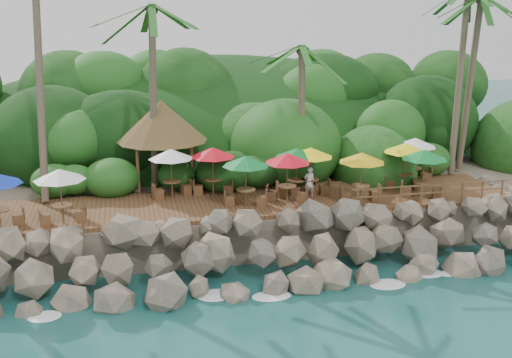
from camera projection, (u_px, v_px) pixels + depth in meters
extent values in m
plane|color=#19514F|center=(286.00, 294.00, 25.75)|extent=(140.00, 140.00, 0.00)
cube|color=gray|center=(224.00, 174.00, 40.54)|extent=(32.00, 25.20, 2.10)
ellipsoid|color=#143811|center=(209.00, 162.00, 47.88)|extent=(44.80, 28.00, 15.40)
cube|color=brown|center=(256.00, 202.00, 30.81)|extent=(26.00, 5.00, 0.20)
ellipsoid|color=white|center=(64.00, 312.00, 24.20)|extent=(1.20, 0.80, 0.06)
ellipsoid|color=white|center=(141.00, 305.00, 24.81)|extent=(1.20, 0.80, 0.06)
ellipsoid|color=white|center=(214.00, 297.00, 25.42)|extent=(1.20, 0.80, 0.06)
ellipsoid|color=white|center=(284.00, 291.00, 26.03)|extent=(1.20, 0.80, 0.06)
ellipsoid|color=white|center=(351.00, 284.00, 26.63)|extent=(1.20, 0.80, 0.06)
ellipsoid|color=white|center=(415.00, 278.00, 27.24)|extent=(1.20, 0.80, 0.06)
ellipsoid|color=white|center=(476.00, 272.00, 27.85)|extent=(1.20, 0.80, 0.06)
cylinder|color=brown|center=(39.00, 75.00, 29.74)|extent=(0.64, 2.86, 12.11)
cylinder|color=brown|center=(153.00, 100.00, 31.69)|extent=(0.65, 1.32, 9.41)
ellipsoid|color=#23601E|center=(149.00, 5.00, 30.42)|extent=(6.00, 6.00, 2.40)
cylinder|color=brown|center=(302.00, 116.00, 33.13)|extent=(0.69, 0.69, 7.35)
ellipsoid|color=#23601E|center=(303.00, 47.00, 32.15)|extent=(6.00, 6.00, 2.40)
cylinder|color=brown|center=(459.00, 83.00, 34.63)|extent=(1.14, 1.44, 10.40)
cylinder|color=brown|center=(470.00, 86.00, 35.21)|extent=(0.47, 1.02, 9.93)
cylinder|color=brown|center=(138.00, 170.00, 31.76)|extent=(0.16, 0.16, 2.40)
cylinder|color=brown|center=(192.00, 167.00, 32.33)|extent=(0.16, 0.16, 2.40)
cylinder|color=brown|center=(137.00, 158.00, 34.40)|extent=(0.16, 0.16, 2.40)
cylinder|color=brown|center=(186.00, 155.00, 34.97)|extent=(0.16, 0.16, 2.40)
cone|color=brown|center=(162.00, 121.00, 32.75)|extent=(4.86, 4.86, 2.20)
cylinder|color=brown|center=(422.00, 190.00, 31.12)|extent=(0.09, 0.09, 0.81)
cylinder|color=brown|center=(423.00, 182.00, 31.01)|extent=(0.92, 0.92, 0.05)
cylinder|color=brown|center=(423.00, 174.00, 30.90)|extent=(0.05, 0.05, 2.41)
cone|color=#0D762E|center=(425.00, 154.00, 30.62)|extent=(2.31, 2.31, 0.49)
cube|color=brown|center=(406.00, 192.00, 31.29)|extent=(0.60, 0.60, 0.50)
cube|color=brown|center=(437.00, 193.00, 31.02)|extent=(0.60, 0.60, 0.50)
cylinder|color=brown|center=(0.00, 219.00, 26.77)|extent=(0.09, 0.09, 0.81)
cube|color=brown|center=(19.00, 220.00, 27.19)|extent=(0.58, 0.58, 0.50)
cylinder|color=brown|center=(287.00, 194.00, 30.38)|extent=(0.09, 0.09, 0.81)
cylinder|color=brown|center=(287.00, 186.00, 30.27)|extent=(0.92, 0.92, 0.05)
cylinder|color=brown|center=(287.00, 179.00, 30.16)|extent=(0.05, 0.05, 2.41)
cone|color=red|center=(287.00, 158.00, 29.88)|extent=(2.31, 2.31, 0.49)
cube|color=brown|center=(272.00, 196.00, 30.58)|extent=(0.61, 0.61, 0.50)
cube|color=brown|center=(302.00, 198.00, 30.26)|extent=(0.61, 0.61, 0.50)
cylinder|color=brown|center=(310.00, 187.00, 31.57)|extent=(0.09, 0.09, 0.81)
cylinder|color=brown|center=(310.00, 179.00, 31.46)|extent=(0.92, 0.92, 0.05)
cylinder|color=brown|center=(310.00, 172.00, 31.36)|extent=(0.05, 0.05, 2.41)
cone|color=yellow|center=(311.00, 152.00, 31.08)|extent=(2.31, 2.31, 0.49)
cube|color=brown|center=(295.00, 190.00, 31.55)|extent=(0.52, 0.52, 0.50)
cube|color=brown|center=(324.00, 190.00, 31.68)|extent=(0.52, 0.52, 0.50)
cylinder|color=brown|center=(172.00, 189.00, 31.23)|extent=(0.09, 0.09, 0.81)
cylinder|color=brown|center=(172.00, 181.00, 31.12)|extent=(0.92, 0.92, 0.05)
cylinder|color=brown|center=(172.00, 174.00, 31.01)|extent=(0.05, 0.05, 2.41)
cone|color=white|center=(171.00, 154.00, 30.73)|extent=(2.31, 2.31, 0.49)
cube|color=brown|center=(158.00, 194.00, 30.90)|extent=(0.58, 0.58, 0.50)
cube|color=brown|center=(186.00, 190.00, 31.64)|extent=(0.58, 0.58, 0.50)
cylinder|color=brown|center=(403.00, 182.00, 32.58)|extent=(0.09, 0.09, 0.81)
cylinder|color=brown|center=(404.00, 174.00, 32.47)|extent=(0.92, 0.92, 0.05)
cylinder|color=brown|center=(404.00, 167.00, 32.37)|extent=(0.05, 0.05, 2.41)
cone|color=yellow|center=(406.00, 148.00, 32.09)|extent=(2.31, 2.31, 0.49)
cube|color=brown|center=(389.00, 185.00, 32.55)|extent=(0.51, 0.51, 0.50)
cube|color=brown|center=(417.00, 184.00, 32.69)|extent=(0.51, 0.51, 0.50)
cylinder|color=brown|center=(246.00, 198.00, 29.80)|extent=(0.09, 0.09, 0.81)
cylinder|color=brown|center=(246.00, 190.00, 29.69)|extent=(0.92, 0.92, 0.05)
cylinder|color=brown|center=(246.00, 182.00, 29.59)|extent=(0.05, 0.05, 2.41)
cone|color=#0C742E|center=(246.00, 161.00, 29.31)|extent=(2.31, 2.31, 0.49)
cube|color=brown|center=(230.00, 200.00, 29.92)|extent=(0.58, 0.58, 0.50)
cube|color=brown|center=(262.00, 201.00, 29.77)|extent=(0.58, 0.58, 0.50)
cylinder|color=brown|center=(360.00, 194.00, 30.48)|extent=(0.09, 0.09, 0.81)
cylinder|color=brown|center=(361.00, 185.00, 30.36)|extent=(0.92, 0.92, 0.05)
cylinder|color=brown|center=(361.00, 178.00, 30.26)|extent=(0.05, 0.05, 2.41)
cone|color=gold|center=(362.00, 157.00, 29.98)|extent=(2.31, 2.31, 0.49)
cube|color=brown|center=(345.00, 197.00, 30.39)|extent=(0.48, 0.48, 0.50)
cube|color=brown|center=(375.00, 196.00, 30.65)|extent=(0.48, 0.48, 0.50)
cylinder|color=brown|center=(63.00, 214.00, 27.42)|extent=(0.09, 0.09, 0.81)
cylinder|color=brown|center=(62.00, 205.00, 27.31)|extent=(0.92, 0.92, 0.05)
cylinder|color=brown|center=(61.00, 197.00, 27.20)|extent=(0.05, 0.05, 2.41)
cone|color=silver|center=(59.00, 174.00, 26.92)|extent=(2.31, 2.31, 0.49)
cube|color=brown|center=(45.00, 220.00, 27.19)|extent=(0.53, 0.53, 0.50)
cube|color=brown|center=(81.00, 215.00, 27.73)|extent=(0.53, 0.53, 0.50)
cylinder|color=brown|center=(296.00, 188.00, 31.44)|extent=(0.09, 0.09, 0.81)
cylinder|color=brown|center=(296.00, 180.00, 31.33)|extent=(0.92, 0.92, 0.05)
cylinder|color=brown|center=(296.00, 173.00, 31.22)|extent=(0.05, 0.05, 2.41)
cone|color=#0C7029|center=(297.00, 153.00, 30.94)|extent=(2.31, 2.31, 0.49)
cube|color=brown|center=(282.00, 192.00, 31.28)|extent=(0.49, 0.49, 0.50)
cube|color=brown|center=(310.00, 190.00, 31.68)|extent=(0.49, 0.49, 0.50)
cylinder|color=brown|center=(213.00, 187.00, 31.58)|extent=(0.09, 0.09, 0.81)
cylinder|color=brown|center=(213.00, 179.00, 31.47)|extent=(0.92, 0.92, 0.05)
cylinder|color=brown|center=(213.00, 172.00, 31.37)|extent=(0.05, 0.05, 2.41)
cone|color=red|center=(213.00, 152.00, 31.09)|extent=(2.31, 2.31, 0.49)
cube|color=brown|center=(199.00, 190.00, 31.62)|extent=(0.55, 0.55, 0.50)
cube|color=brown|center=(228.00, 190.00, 31.63)|extent=(0.55, 0.55, 0.50)
cylinder|color=brown|center=(413.00, 175.00, 33.87)|extent=(0.09, 0.09, 0.81)
cylinder|color=brown|center=(414.00, 168.00, 33.76)|extent=(0.92, 0.92, 0.05)
cylinder|color=brown|center=(414.00, 161.00, 33.65)|extent=(0.05, 0.05, 2.41)
cone|color=white|center=(415.00, 142.00, 33.37)|extent=(2.31, 2.31, 0.49)
cube|color=brown|center=(399.00, 178.00, 33.82)|extent=(0.50, 0.50, 0.50)
cube|color=brown|center=(426.00, 177.00, 34.01)|extent=(0.50, 0.50, 0.50)
cylinder|color=brown|center=(358.00, 199.00, 29.35)|extent=(0.10, 0.10, 1.00)
cylinder|color=brown|center=(379.00, 197.00, 29.57)|extent=(0.10, 0.10, 1.00)
cylinder|color=brown|center=(401.00, 196.00, 29.79)|extent=(0.10, 0.10, 1.00)
cylinder|color=brown|center=(421.00, 194.00, 30.02)|extent=(0.10, 0.10, 1.00)
cylinder|color=brown|center=(442.00, 193.00, 30.24)|extent=(0.10, 0.10, 1.00)
cylinder|color=brown|center=(462.00, 192.00, 30.46)|extent=(0.10, 0.10, 1.00)
cylinder|color=brown|center=(482.00, 190.00, 30.68)|extent=(0.10, 0.10, 1.00)
cylinder|color=brown|center=(502.00, 189.00, 30.91)|extent=(0.10, 0.10, 1.00)
cube|color=brown|center=(432.00, 185.00, 30.01)|extent=(8.30, 0.06, 0.06)
cube|color=brown|center=(432.00, 193.00, 30.11)|extent=(8.30, 0.06, 0.06)
imported|color=white|center=(309.00, 182.00, 31.14)|extent=(0.60, 0.42, 1.56)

